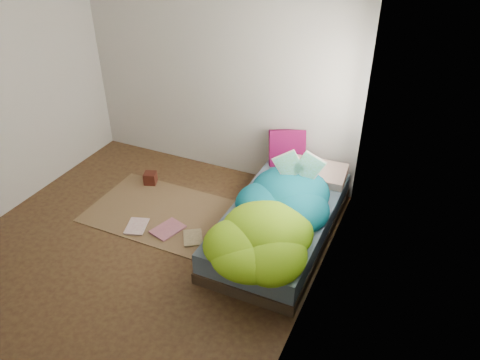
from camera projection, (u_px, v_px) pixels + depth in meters
name	position (u px, v px, depth m)	size (l,w,h in m)	color
ground	(145.00, 245.00, 4.85)	(3.50, 3.50, 0.00)	#3B2216
room_walls	(125.00, 98.00, 3.97)	(3.54, 3.54, 2.62)	silver
bed	(280.00, 223.00, 4.88)	(1.00, 2.00, 0.34)	#3C2D21
duvet	(274.00, 208.00, 4.53)	(0.96, 1.84, 0.34)	#08707E
rug	(161.00, 212.00, 5.32)	(1.60, 1.10, 0.01)	brown
pillow_floral	(319.00, 174.00, 5.26)	(0.60, 0.38, 0.14)	beige
pillow_magenta	(287.00, 148.00, 5.47)	(0.42, 0.13, 0.42)	#4F052F
open_book	(300.00, 158.00, 4.75)	(0.43, 0.09, 0.26)	#39882C
wooden_box	(150.00, 178.00, 5.79)	(0.14, 0.14, 0.14)	#32180B
floor_book_a	(127.00, 226.00, 5.08)	(0.21, 0.29, 0.02)	white
floor_book_b	(160.00, 225.00, 5.09)	(0.25, 0.33, 0.03)	#B16669
floor_book_c	(184.00, 239.00, 4.90)	(0.20, 0.27, 0.02)	tan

